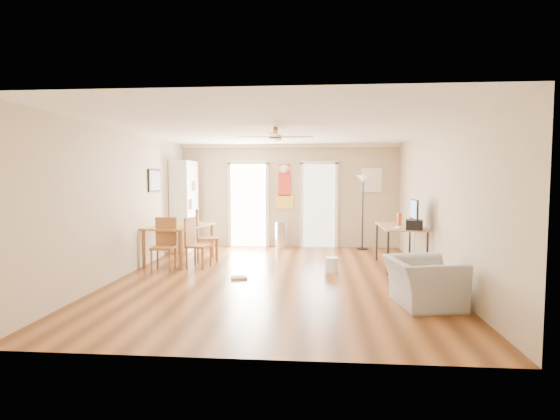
# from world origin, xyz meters

# --- Properties ---
(floor) EXTENTS (7.00, 7.00, 0.00)m
(floor) POSITION_xyz_m (0.00, 0.00, 0.00)
(floor) COLOR brown
(floor) RESTS_ON ground
(ceiling) EXTENTS (5.50, 7.00, 0.00)m
(ceiling) POSITION_xyz_m (0.00, 0.00, 2.60)
(ceiling) COLOR silver
(ceiling) RESTS_ON floor
(wall_back) EXTENTS (5.50, 0.04, 2.60)m
(wall_back) POSITION_xyz_m (0.00, 3.50, 1.30)
(wall_back) COLOR beige
(wall_back) RESTS_ON floor
(wall_front) EXTENTS (5.50, 0.04, 2.60)m
(wall_front) POSITION_xyz_m (0.00, -3.50, 1.30)
(wall_front) COLOR beige
(wall_front) RESTS_ON floor
(wall_left) EXTENTS (0.04, 7.00, 2.60)m
(wall_left) POSITION_xyz_m (-2.75, 0.00, 1.30)
(wall_left) COLOR beige
(wall_left) RESTS_ON floor
(wall_right) EXTENTS (0.04, 7.00, 2.60)m
(wall_right) POSITION_xyz_m (2.75, 0.00, 1.30)
(wall_right) COLOR beige
(wall_right) RESTS_ON floor
(crown_molding) EXTENTS (5.50, 7.00, 0.08)m
(crown_molding) POSITION_xyz_m (0.00, 0.00, 2.56)
(crown_molding) COLOR white
(crown_molding) RESTS_ON wall_back
(kitchen_doorway) EXTENTS (0.90, 0.10, 2.10)m
(kitchen_doorway) POSITION_xyz_m (-1.05, 3.48, 1.05)
(kitchen_doorway) COLOR white
(kitchen_doorway) RESTS_ON wall_back
(bathroom_doorway) EXTENTS (0.80, 0.10, 2.10)m
(bathroom_doorway) POSITION_xyz_m (0.75, 3.48, 1.05)
(bathroom_doorway) COLOR white
(bathroom_doorway) RESTS_ON wall_back
(wall_decal) EXTENTS (0.46, 0.03, 1.10)m
(wall_decal) POSITION_xyz_m (-0.13, 3.48, 1.55)
(wall_decal) COLOR red
(wall_decal) RESTS_ON wall_back
(ac_grille) EXTENTS (0.50, 0.04, 0.60)m
(ac_grille) POSITION_xyz_m (2.05, 3.47, 1.70)
(ac_grille) COLOR white
(ac_grille) RESTS_ON wall_back
(framed_poster) EXTENTS (0.04, 0.66, 0.48)m
(framed_poster) POSITION_xyz_m (-2.73, 1.40, 1.70)
(framed_poster) COLOR black
(framed_poster) RESTS_ON wall_left
(ceiling_fan) EXTENTS (1.24, 1.24, 0.20)m
(ceiling_fan) POSITION_xyz_m (0.00, -0.30, 2.43)
(ceiling_fan) COLOR #593819
(ceiling_fan) RESTS_ON ceiling
(bookshelf) EXTENTS (0.71, 1.06, 2.16)m
(bookshelf) POSITION_xyz_m (-2.51, 2.78, 1.08)
(bookshelf) COLOR white
(bookshelf) RESTS_ON floor
(dining_table) EXTENTS (1.20, 1.69, 0.77)m
(dining_table) POSITION_xyz_m (-2.15, 1.26, 0.39)
(dining_table) COLOR #A77636
(dining_table) RESTS_ON floor
(dining_chair_right_a) EXTENTS (0.55, 0.55, 1.09)m
(dining_chair_right_a) POSITION_xyz_m (-1.60, 1.37, 0.54)
(dining_chair_right_a) COLOR #9B5D32
(dining_chair_right_a) RESTS_ON floor
(dining_chair_right_b) EXTENTS (0.48, 0.48, 0.97)m
(dining_chair_right_b) POSITION_xyz_m (-1.60, 0.69, 0.49)
(dining_chair_right_b) COLOR #AB7837
(dining_chair_right_b) RESTS_ON floor
(dining_chair_near) EXTENTS (0.42, 0.42, 0.99)m
(dining_chair_near) POSITION_xyz_m (-2.20, 0.40, 0.49)
(dining_chair_near) COLOR #935C2F
(dining_chair_near) RESTS_ON floor
(trash_can) EXTENTS (0.33, 0.33, 0.65)m
(trash_can) POSITION_xyz_m (-0.19, 3.19, 0.33)
(trash_can) COLOR silver
(trash_can) RESTS_ON floor
(torchiere_lamp) EXTENTS (0.36, 0.36, 1.82)m
(torchiere_lamp) POSITION_xyz_m (1.82, 3.20, 0.91)
(torchiere_lamp) COLOR black
(torchiere_lamp) RESTS_ON floor
(computer_desk) EXTENTS (0.77, 1.54, 0.82)m
(computer_desk) POSITION_xyz_m (2.32, 1.05, 0.41)
(computer_desk) COLOR tan
(computer_desk) RESTS_ON floor
(imac) EXTENTS (0.13, 0.58, 0.54)m
(imac) POSITION_xyz_m (2.47, 0.57, 1.09)
(imac) COLOR black
(imac) RESTS_ON computer_desk
(keyboard) EXTENTS (0.24, 0.39, 0.01)m
(keyboard) POSITION_xyz_m (2.20, 0.72, 0.83)
(keyboard) COLOR silver
(keyboard) RESTS_ON computer_desk
(printer) EXTENTS (0.35, 0.39, 0.17)m
(printer) POSITION_xyz_m (2.45, 0.45, 0.91)
(printer) COLOR black
(printer) RESTS_ON computer_desk
(orange_bottle) EXTENTS (0.09, 0.09, 0.25)m
(orange_bottle) POSITION_xyz_m (2.30, 1.05, 0.95)
(orange_bottle) COLOR #CD4712
(orange_bottle) RESTS_ON computer_desk
(wastebasket_a) EXTENTS (0.30, 0.30, 0.28)m
(wastebasket_a) POSITION_xyz_m (0.97, 0.46, 0.14)
(wastebasket_a) COLOR white
(wastebasket_a) RESTS_ON floor
(wastebasket_b) EXTENTS (0.26, 0.26, 0.27)m
(wastebasket_b) POSITION_xyz_m (2.36, -0.61, 0.14)
(wastebasket_b) COLOR silver
(wastebasket_b) RESTS_ON floor
(floor_cloth) EXTENTS (0.32, 0.28, 0.04)m
(floor_cloth) POSITION_xyz_m (-0.65, -0.18, 0.02)
(floor_cloth) COLOR #A4A59F
(floor_cloth) RESTS_ON floor
(armchair) EXTENTS (1.02, 1.12, 0.65)m
(armchair) POSITION_xyz_m (2.15, -1.54, 0.33)
(armchair) COLOR #999994
(armchair) RESTS_ON floor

